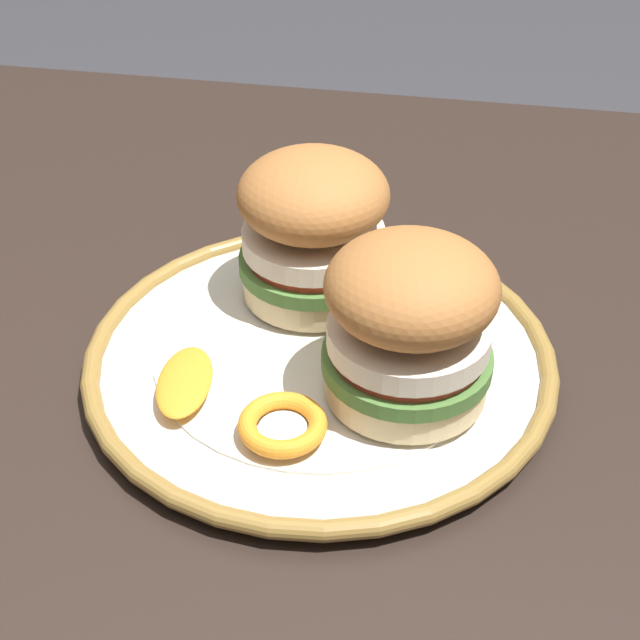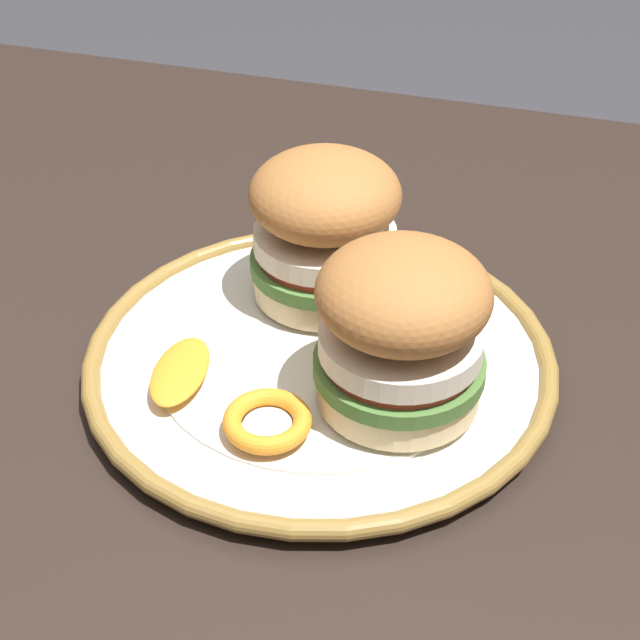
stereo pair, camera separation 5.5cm
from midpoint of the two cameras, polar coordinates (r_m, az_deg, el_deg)
dining_table at (r=0.65m, az=-3.65°, el=-11.71°), size 1.24×0.97×0.74m
dinner_plate at (r=0.61m, az=2.62°, el=-2.40°), size 0.30×0.30×0.02m
sandwich_half_left at (r=0.62m, az=2.85°, el=5.52°), size 0.14×0.14×0.10m
sandwich_half_right at (r=0.54m, az=7.81°, el=-0.52°), size 0.14×0.14×0.10m
orange_peel_curled at (r=0.54m, az=-0.22°, el=-6.14°), size 0.06×0.06×0.01m
orange_peel_strip_long at (r=0.58m, az=-5.60°, el=-3.13°), size 0.04×0.07×0.01m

